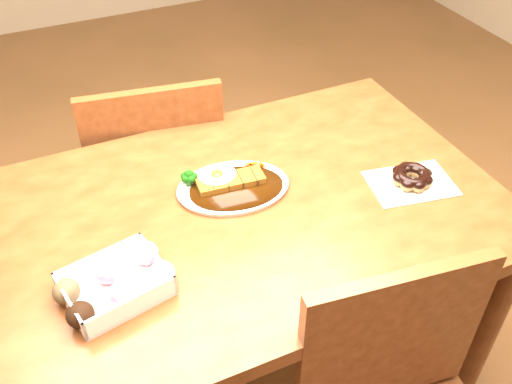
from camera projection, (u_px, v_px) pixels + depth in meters
name	position (u px, v px, depth m)	size (l,w,h in m)	color
ground	(251.00, 379.00, 1.84)	(6.00, 6.00, 0.00)	brown
table	(250.00, 235.00, 1.41)	(1.20, 0.80, 0.75)	#542710
chair_far	(158.00, 176.00, 1.87)	(0.48, 0.48, 0.87)	#542710
katsu_curry_plate	(231.00, 185.00, 1.39)	(0.30, 0.23, 0.05)	white
donut_box	(115.00, 283.00, 1.13)	(0.24, 0.19, 0.06)	white
pon_de_ring	(412.00, 177.00, 1.40)	(0.23, 0.18, 0.04)	silver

